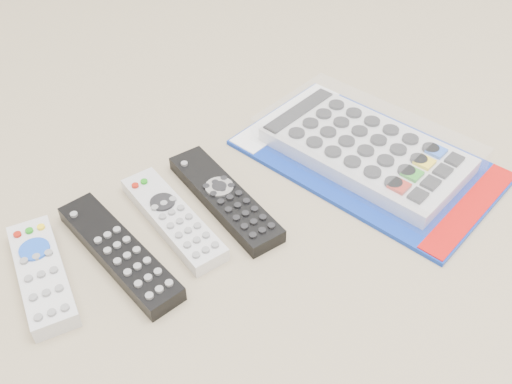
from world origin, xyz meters
TOP-DOWN VIEW (x-y plane):
  - remote_small_grey at (-0.25, 0.03)m, footprint 0.08×0.16m
  - remote_slim_black at (-0.16, 0.01)m, footprint 0.06×0.20m
  - remote_silver_dvd at (-0.09, 0.02)m, footprint 0.05×0.18m
  - remote_large_black at (-0.02, 0.01)m, footprint 0.05×0.20m
  - jumbo_remote_packaged at (0.19, -0.03)m, footprint 0.27×0.37m

SIDE VIEW (x-z plane):
  - remote_silver_dvd at x=-0.09m, z-range 0.00..0.02m
  - remote_large_black at x=-0.02m, z-range 0.00..0.02m
  - remote_slim_black at x=-0.16m, z-range 0.00..0.02m
  - remote_small_grey at x=-0.25m, z-range 0.00..0.02m
  - jumbo_remote_packaged at x=0.19m, z-range 0.00..0.04m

